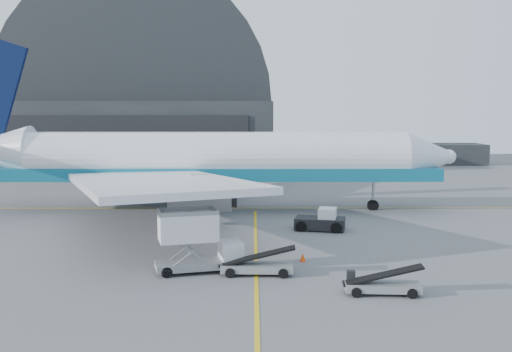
{
  "coord_description": "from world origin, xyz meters",
  "views": [
    {
      "loc": [
        -0.16,
        -40.34,
        10.26
      ],
      "look_at": [
        0.05,
        10.84,
        4.5
      ],
      "focal_mm": 40.0,
      "sensor_mm": 36.0,
      "label": 1
    }
  ],
  "objects_px": {
    "belt_loader_a": "(256,266)",
    "catering_truck": "(196,242)",
    "airliner": "(197,160)",
    "belt_loader_b": "(381,285)",
    "pushback_tug": "(321,221)"
  },
  "relations": [
    {
      "from": "pushback_tug",
      "to": "belt_loader_b",
      "type": "distance_m",
      "value": 17.75
    },
    {
      "from": "airliner",
      "to": "pushback_tug",
      "type": "bearing_deg",
      "value": -40.51
    },
    {
      "from": "belt_loader_a",
      "to": "belt_loader_b",
      "type": "bearing_deg",
      "value": -26.97
    },
    {
      "from": "airliner",
      "to": "belt_loader_b",
      "type": "bearing_deg",
      "value": -64.73
    },
    {
      "from": "airliner",
      "to": "belt_loader_a",
      "type": "distance_m",
      "value": 25.07
    },
    {
      "from": "pushback_tug",
      "to": "belt_loader_b",
      "type": "bearing_deg",
      "value": -73.77
    },
    {
      "from": "airliner",
      "to": "belt_loader_a",
      "type": "height_order",
      "value": "airliner"
    },
    {
      "from": "pushback_tug",
      "to": "belt_loader_a",
      "type": "xyz_separation_m",
      "value": [
        -5.78,
        -13.78,
        -0.18
      ]
    },
    {
      "from": "airliner",
      "to": "belt_loader_a",
      "type": "bearing_deg",
      "value": -75.82
    },
    {
      "from": "belt_loader_a",
      "to": "catering_truck",
      "type": "bearing_deg",
      "value": 172.05
    },
    {
      "from": "catering_truck",
      "to": "belt_loader_a",
      "type": "relative_size",
      "value": 1.22
    },
    {
      "from": "airliner",
      "to": "catering_truck",
      "type": "height_order",
      "value": "airliner"
    },
    {
      "from": "pushback_tug",
      "to": "belt_loader_b",
      "type": "relative_size",
      "value": 1.03
    },
    {
      "from": "catering_truck",
      "to": "belt_loader_b",
      "type": "relative_size",
      "value": 1.31
    },
    {
      "from": "airliner",
      "to": "belt_loader_b",
      "type": "distance_m",
      "value": 31.1
    }
  ]
}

